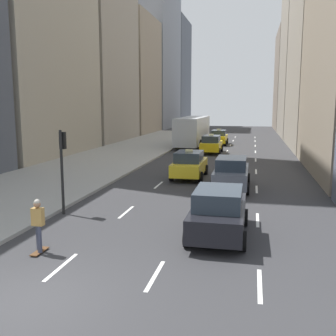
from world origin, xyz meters
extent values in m
plane|color=#333335|center=(0.00, 0.00, 0.00)|extent=(160.00, 160.00, 0.00)
cube|color=#9E9E99|center=(-7.00, 27.00, 0.07)|extent=(8.00, 66.00, 0.15)
cube|color=white|center=(-0.20, 2.00, 0.01)|extent=(0.12, 2.00, 0.01)
cube|color=white|center=(-0.20, 8.00, 0.01)|extent=(0.12, 2.00, 0.01)
cube|color=white|center=(-0.20, 14.00, 0.01)|extent=(0.12, 2.00, 0.01)
cube|color=white|center=(-0.20, 20.00, 0.01)|extent=(0.12, 2.00, 0.01)
cube|color=white|center=(-0.20, 26.00, 0.01)|extent=(0.12, 2.00, 0.01)
cube|color=white|center=(-0.20, 32.00, 0.01)|extent=(0.12, 2.00, 0.01)
cube|color=white|center=(-0.20, 38.00, 0.01)|extent=(0.12, 2.00, 0.01)
cube|color=white|center=(-0.20, 44.00, 0.01)|extent=(0.12, 2.00, 0.01)
cube|color=white|center=(-0.20, 50.00, 0.01)|extent=(0.12, 2.00, 0.01)
cube|color=white|center=(2.60, 2.00, 0.01)|extent=(0.12, 2.00, 0.01)
cube|color=white|center=(2.60, 8.00, 0.01)|extent=(0.12, 2.00, 0.01)
cube|color=white|center=(2.60, 14.00, 0.01)|extent=(0.12, 2.00, 0.01)
cube|color=white|center=(2.60, 20.00, 0.01)|extent=(0.12, 2.00, 0.01)
cube|color=white|center=(2.60, 26.00, 0.01)|extent=(0.12, 2.00, 0.01)
cube|color=white|center=(2.60, 32.00, 0.01)|extent=(0.12, 2.00, 0.01)
cube|color=white|center=(2.60, 38.00, 0.01)|extent=(0.12, 2.00, 0.01)
cube|color=white|center=(2.60, 44.00, 0.01)|extent=(0.12, 2.00, 0.01)
cube|color=white|center=(2.60, 50.00, 0.01)|extent=(0.12, 2.00, 0.01)
cube|color=white|center=(5.40, 2.00, 0.01)|extent=(0.12, 2.00, 0.01)
cube|color=white|center=(5.40, 8.00, 0.01)|extent=(0.12, 2.00, 0.01)
cube|color=white|center=(5.40, 14.00, 0.01)|extent=(0.12, 2.00, 0.01)
cube|color=white|center=(5.40, 20.00, 0.01)|extent=(0.12, 2.00, 0.01)
cube|color=white|center=(5.40, 26.00, 0.01)|extent=(0.12, 2.00, 0.01)
cube|color=white|center=(5.40, 32.00, 0.01)|extent=(0.12, 2.00, 0.01)
cube|color=white|center=(5.40, 38.00, 0.01)|extent=(0.12, 2.00, 0.01)
cube|color=white|center=(5.40, 44.00, 0.01)|extent=(0.12, 2.00, 0.01)
cube|color=white|center=(5.40, 50.00, 0.01)|extent=(0.12, 2.00, 0.01)
cube|color=gray|center=(-14.00, 40.10, 10.51)|extent=(6.00, 13.88, 21.03)
cube|color=gray|center=(-14.00, 54.66, 9.29)|extent=(6.00, 13.35, 18.58)
cube|color=gray|center=(-14.00, 71.13, 14.02)|extent=(6.00, 17.70, 28.04)
cube|color=#4C515B|center=(-14.00, 87.78, 12.34)|extent=(6.00, 14.59, 24.67)
cube|color=gray|center=(12.00, 37.44, 9.91)|extent=(6.00, 16.11, 19.82)
cube|color=gray|center=(12.00, 54.11, 14.83)|extent=(6.00, 15.65, 29.65)
cube|color=gray|center=(12.00, 70.83, 9.15)|extent=(6.00, 15.86, 18.29)
cube|color=yellow|center=(1.20, 30.03, 0.71)|extent=(1.80, 4.40, 0.76)
cube|color=#28333D|center=(1.20, 29.77, 1.41)|extent=(1.58, 2.29, 0.64)
cube|color=#F2E599|center=(1.20, 29.77, 1.80)|extent=(0.44, 0.20, 0.14)
cylinder|color=black|center=(0.30, 31.39, 0.33)|extent=(0.22, 0.66, 0.66)
cylinder|color=black|center=(2.10, 31.39, 0.33)|extent=(0.22, 0.66, 0.66)
cylinder|color=black|center=(0.30, 28.67, 0.33)|extent=(0.22, 0.66, 0.66)
cylinder|color=black|center=(2.10, 28.67, 0.33)|extent=(0.22, 0.66, 0.66)
cube|color=yellow|center=(1.20, 16.69, 0.71)|extent=(1.80, 4.40, 0.76)
cube|color=#28333D|center=(1.20, 16.42, 1.41)|extent=(1.58, 2.29, 0.64)
cube|color=#F2E599|center=(1.20, 16.42, 1.80)|extent=(0.44, 0.20, 0.14)
cylinder|color=black|center=(0.30, 18.05, 0.33)|extent=(0.22, 0.66, 0.66)
cylinder|color=black|center=(2.10, 18.05, 0.33)|extent=(0.22, 0.66, 0.66)
cylinder|color=black|center=(0.30, 15.32, 0.33)|extent=(0.22, 0.66, 0.66)
cylinder|color=black|center=(2.10, 15.32, 0.33)|extent=(0.22, 0.66, 0.66)
cube|color=yellow|center=(1.20, 38.32, 0.71)|extent=(1.80, 4.40, 0.76)
cube|color=#28333D|center=(1.20, 38.06, 1.41)|extent=(1.58, 2.29, 0.64)
cube|color=#F2E599|center=(1.20, 38.06, 1.80)|extent=(0.44, 0.20, 0.14)
cylinder|color=black|center=(0.30, 39.68, 0.33)|extent=(0.22, 0.66, 0.66)
cylinder|color=black|center=(2.10, 39.68, 0.33)|extent=(0.22, 0.66, 0.66)
cylinder|color=black|center=(0.30, 36.96, 0.33)|extent=(0.22, 0.66, 0.66)
cylinder|color=black|center=(2.10, 36.96, 0.33)|extent=(0.22, 0.66, 0.66)
cube|color=#565B66|center=(4.00, 13.92, 0.74)|extent=(1.80, 4.67, 0.82)
cube|color=#28333D|center=(4.00, 13.64, 1.47)|extent=(1.58, 2.43, 0.64)
cylinder|color=black|center=(3.10, 15.37, 0.33)|extent=(0.22, 0.66, 0.66)
cylinder|color=black|center=(4.90, 15.37, 0.33)|extent=(0.22, 0.66, 0.66)
cylinder|color=black|center=(3.10, 12.48, 0.33)|extent=(0.22, 0.66, 0.66)
cylinder|color=black|center=(4.90, 12.48, 0.33)|extent=(0.22, 0.66, 0.66)
cube|color=black|center=(4.00, 5.75, 0.73)|extent=(1.80, 4.43, 0.79)
cube|color=#28333D|center=(4.00, 5.48, 1.44)|extent=(1.58, 2.30, 0.64)
cylinder|color=black|center=(3.10, 7.12, 0.33)|extent=(0.22, 0.66, 0.66)
cylinder|color=black|center=(4.90, 7.12, 0.33)|extent=(0.22, 0.66, 0.66)
cylinder|color=black|center=(3.10, 4.38, 0.33)|extent=(0.22, 0.66, 0.66)
cylinder|color=black|center=(4.90, 4.38, 0.33)|extent=(0.22, 0.66, 0.66)
cube|color=#B7BCC1|center=(-1.60, 36.54, 1.80)|extent=(2.50, 11.60, 2.90)
cube|color=#28333D|center=(-1.60, 42.29, 2.15)|extent=(2.30, 0.12, 1.40)
cube|color=#28333D|center=(-2.81, 36.54, 2.15)|extent=(0.08, 9.86, 1.10)
cube|color=yellow|center=(-1.60, 42.29, 3.05)|extent=(1.50, 0.10, 0.36)
cylinder|color=black|center=(-2.85, 40.13, 0.50)|extent=(0.30, 1.00, 1.00)
cylinder|color=black|center=(-0.35, 40.13, 0.50)|extent=(0.30, 1.00, 1.00)
cylinder|color=black|center=(-2.85, 33.35, 0.50)|extent=(0.30, 1.00, 1.00)
cylinder|color=black|center=(-0.35, 33.35, 0.50)|extent=(0.30, 1.00, 1.00)
cube|color=brown|center=(-1.39, 2.86, 0.05)|extent=(0.24, 0.80, 0.03)
cylinder|color=black|center=(-1.39, 3.14, 0.03)|extent=(0.18, 0.05, 0.05)
cylinder|color=black|center=(-1.39, 2.58, 0.03)|extent=(0.18, 0.05, 0.05)
cylinder|color=#383D51|center=(-1.48, 2.98, 0.48)|extent=(0.14, 0.14, 0.84)
cylinder|color=#383D51|center=(-1.30, 2.74, 0.48)|extent=(0.14, 0.14, 0.84)
cube|color=#B78C47|center=(-1.39, 2.86, 1.19)|extent=(0.36, 0.22, 0.56)
sphere|color=#9E7051|center=(-1.39, 2.86, 1.58)|extent=(0.22, 0.22, 0.22)
sphere|color=#B2AD9E|center=(-1.39, 2.86, 1.65)|extent=(0.20, 0.20, 0.20)
cylinder|color=black|center=(-2.75, 7.18, 1.80)|extent=(0.12, 0.12, 3.60)
cube|color=black|center=(-2.75, 7.36, 3.15)|extent=(0.24, 0.20, 0.72)
sphere|color=red|center=(-2.75, 7.47, 3.38)|extent=(0.14, 0.14, 0.14)
sphere|color=#4C3F14|center=(-2.75, 7.47, 3.15)|extent=(0.14, 0.14, 0.14)
sphere|color=#198C2D|center=(-2.75, 7.47, 2.92)|extent=(0.14, 0.14, 0.14)
camera|label=1|loc=(5.09, -7.86, 4.64)|focal=42.00mm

